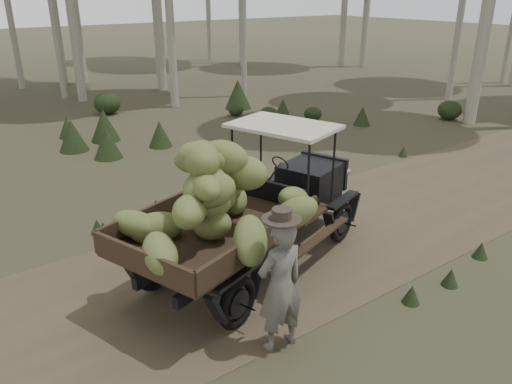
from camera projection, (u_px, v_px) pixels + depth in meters
ground at (295, 246)px, 9.11m from camera, size 120.00×120.00×0.00m
dirt_track at (295, 246)px, 9.11m from camera, size 70.00×4.00×0.01m
banana_truck at (233, 195)px, 7.52m from camera, size 5.17×3.30×2.54m
farmer at (280, 285)px, 6.25m from camera, size 0.69×0.51×1.98m
undergrowth at (327, 200)px, 9.81m from camera, size 22.20×22.56×1.38m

